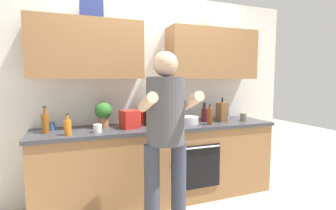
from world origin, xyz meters
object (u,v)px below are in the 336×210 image
(knife_block, at_px, (222,112))
(bottle_hotsauce, at_px, (144,118))
(bottle_juice, at_px, (68,127))
(mixing_bowl, at_px, (188,120))
(cup_stoneware, at_px, (243,117))
(bottle_wine, at_px, (204,114))
(bottle_syrup, at_px, (45,123))
(bottle_soy, at_px, (146,114))
(grocery_bag_crisps, at_px, (130,119))
(bottle_vinegar, at_px, (210,116))
(cup_tea, at_px, (51,126))
(bottle_water, at_px, (227,113))
(cup_coffee, at_px, (97,128))
(potted_herb, at_px, (103,113))
(grocery_bag_produce, at_px, (161,117))
(person_standing, at_px, (166,130))

(knife_block, bearing_deg, bottle_hotsauce, 170.64)
(bottle_juice, distance_m, mixing_bowl, 1.40)
(bottle_juice, relative_size, cup_stoneware, 2.06)
(knife_block, bearing_deg, bottle_wine, 167.60)
(bottle_syrup, height_order, bottle_soy, bottle_soy)
(bottle_syrup, relative_size, cup_stoneware, 2.69)
(bottle_soy, bearing_deg, mixing_bowl, -5.15)
(bottle_soy, height_order, grocery_bag_crisps, bottle_soy)
(bottle_vinegar, xyz_separation_m, bottle_wine, (0.03, 0.20, -0.01))
(bottle_soy, relative_size, cup_tea, 3.74)
(cup_stoneware, height_order, knife_block, knife_block)
(bottle_water, distance_m, mixing_bowl, 0.68)
(bottle_vinegar, xyz_separation_m, bottle_soy, (-0.74, 0.20, 0.03))
(cup_coffee, bearing_deg, bottle_syrup, 163.00)
(cup_tea, bearing_deg, bottle_syrup, -108.41)
(mixing_bowl, bearing_deg, cup_tea, 174.56)
(bottle_hotsauce, height_order, knife_block, knife_block)
(bottle_hotsauce, bearing_deg, potted_herb, -171.68)
(bottle_wine, bearing_deg, grocery_bag_produce, 173.82)
(bottle_vinegar, distance_m, bottle_soy, 0.77)
(cup_coffee, height_order, potted_herb, potted_herb)
(bottle_juice, distance_m, grocery_bag_produce, 1.10)
(grocery_bag_crisps, distance_m, grocery_bag_produce, 0.44)
(knife_block, bearing_deg, bottle_soy, 177.00)
(bottle_water, height_order, cup_stoneware, bottle_water)
(person_standing, xyz_separation_m, bottle_water, (1.24, 0.88, -0.01))
(person_standing, xyz_separation_m, bottle_vinegar, (0.78, 0.57, 0.01))
(bottle_water, bearing_deg, knife_block, -138.96)
(cup_tea, height_order, cup_stoneware, cup_stoneware)
(bottle_vinegar, height_order, cup_coffee, bottle_vinegar)
(bottle_soy, height_order, cup_tea, bottle_soy)
(mixing_bowl, bearing_deg, cup_coffee, -172.50)
(cup_stoneware, xyz_separation_m, grocery_bag_produce, (-1.08, 0.19, 0.03))
(person_standing, height_order, bottle_soy, person_standing)
(knife_block, distance_m, grocery_bag_produce, 0.81)
(mixing_bowl, bearing_deg, grocery_bag_produce, 161.53)
(bottle_hotsauce, relative_size, cup_coffee, 2.35)
(potted_herb, bearing_deg, bottle_vinegar, -11.28)
(person_standing, distance_m, bottle_water, 1.52)
(bottle_syrup, bearing_deg, cup_stoneware, -2.14)
(bottle_soy, relative_size, mixing_bowl, 1.28)
(cup_tea, bearing_deg, cup_stoneware, -5.66)
(bottle_juice, distance_m, potted_herb, 0.47)
(cup_tea, distance_m, potted_herb, 0.56)
(bottle_wine, distance_m, potted_herb, 1.26)
(potted_herb, bearing_deg, bottle_juice, -144.62)
(potted_herb, bearing_deg, bottle_water, 2.24)
(bottle_vinegar, distance_m, bottle_hotsauce, 0.80)
(bottle_hotsauce, bearing_deg, cup_tea, -179.33)
(person_standing, height_order, cup_tea, person_standing)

